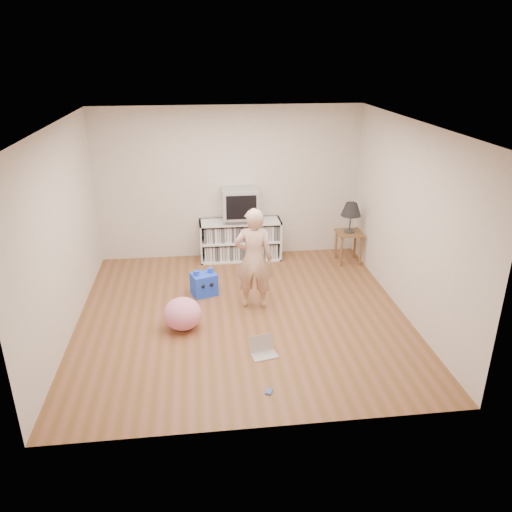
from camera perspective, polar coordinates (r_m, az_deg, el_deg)
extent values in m
plane|color=brown|center=(7.00, -1.57, -6.74)|extent=(4.50, 4.50, 0.00)
cube|color=silver|center=(8.62, -3.08, 8.26)|extent=(4.50, 0.02, 2.60)
cube|color=silver|center=(4.42, 1.02, -6.28)|extent=(4.50, 0.02, 2.60)
cube|color=silver|center=(6.67, -21.34, 2.35)|extent=(0.02, 4.50, 2.60)
cube|color=silver|center=(7.02, 16.97, 3.92)|extent=(0.02, 4.50, 2.60)
cube|color=white|center=(6.16, -1.83, 14.83)|extent=(4.50, 4.50, 0.01)
cube|color=white|center=(8.89, -1.92, 2.33)|extent=(1.40, 0.03, 0.70)
cube|color=white|center=(8.67, -6.31, 1.65)|extent=(0.03, 0.45, 0.70)
cube|color=white|center=(8.78, 2.67, 2.04)|extent=(0.03, 0.45, 0.70)
cube|color=white|center=(8.82, -1.77, -0.18)|extent=(1.40, 0.45, 0.03)
cube|color=white|center=(8.70, -1.79, 1.85)|extent=(1.34, 0.45, 0.03)
cube|color=white|center=(8.58, -1.82, 3.94)|extent=(1.40, 0.45, 0.03)
cube|color=silver|center=(8.70, -1.79, 1.85)|extent=(1.26, 0.36, 0.64)
cube|color=gray|center=(8.57, -1.82, 4.26)|extent=(0.45, 0.35, 0.07)
cube|color=#9E9EA3|center=(8.48, -1.85, 6.09)|extent=(0.60, 0.52, 0.50)
cube|color=black|center=(8.23, -1.68, 5.56)|extent=(0.50, 0.01, 0.40)
cylinder|color=brown|center=(8.53, 9.72, 0.45)|extent=(0.04, 0.04, 0.52)
cylinder|color=brown|center=(8.63, 11.89, 0.55)|extent=(0.04, 0.04, 0.52)
cylinder|color=brown|center=(8.83, 9.12, 1.28)|extent=(0.04, 0.04, 0.52)
cylinder|color=brown|center=(8.93, 11.22, 1.37)|extent=(0.04, 0.04, 0.52)
cube|color=brown|center=(8.63, 10.62, 2.62)|extent=(0.42, 0.42, 0.03)
cylinder|color=#333333|center=(8.63, 10.63, 2.79)|extent=(0.18, 0.18, 0.02)
cylinder|color=#333333|center=(8.57, 10.71, 3.87)|extent=(0.02, 0.02, 0.32)
imported|color=#D1A78E|center=(6.92, -0.26, -0.34)|extent=(0.58, 0.43, 1.47)
cube|color=silver|center=(6.15, 0.94, -11.26)|extent=(0.35, 0.28, 0.01)
cube|color=silver|center=(6.18, 0.59, -9.92)|extent=(0.31, 0.13, 0.20)
cube|color=black|center=(6.18, 0.59, -9.92)|extent=(0.28, 0.11, 0.16)
cube|color=#4661BC|center=(5.58, 1.47, -15.23)|extent=(0.09, 0.11, 0.02)
cube|color=#1943F5|center=(7.53, -5.96, -3.22)|extent=(0.43, 0.38, 0.33)
cylinder|color=#1943F5|center=(7.41, -6.83, -1.96)|extent=(0.08, 0.08, 0.07)
cylinder|color=#1943F5|center=(7.48, -5.23, -1.64)|extent=(0.08, 0.08, 0.07)
sphere|color=black|center=(7.37, -6.05, -3.49)|extent=(0.06, 0.06, 0.06)
sphere|color=black|center=(7.41, -5.11, -3.30)|extent=(0.06, 0.06, 0.06)
ellipsoid|color=pink|center=(6.66, -8.39, -6.55)|extent=(0.54, 0.54, 0.43)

